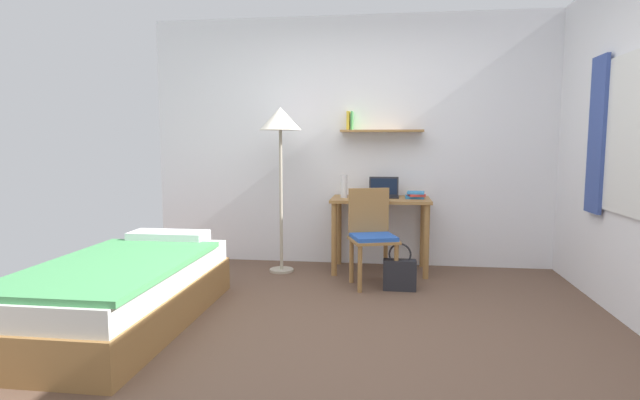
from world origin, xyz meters
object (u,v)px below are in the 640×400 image
at_px(desk, 380,212).
at_px(handbag, 400,274).
at_px(book_stack, 415,195).
at_px(bed, 124,291).
at_px(laptop, 384,192).
at_px(standing_lamp, 280,127).
at_px(desk_chair, 372,233).
at_px(water_bottle, 344,186).

xyz_separation_m(desk, handbag, (0.18, -0.65, -0.45)).
bearing_deg(book_stack, bed, -140.06).
bearing_deg(laptop, standing_lamp, -166.65).
height_order(desk, handbag, desk).
bearing_deg(desk_chair, laptop, 80.86).
bearing_deg(standing_lamp, handbag, -23.17).
distance_m(desk, book_stack, 0.39).
xyz_separation_m(standing_lamp, laptop, (1.01, 0.24, -0.65)).
relative_size(bed, standing_lamp, 1.19).
bearing_deg(desk_chair, handbag, -27.76).
xyz_separation_m(desk, book_stack, (0.34, 0.02, 0.18)).
bearing_deg(book_stack, laptop, 165.85).
relative_size(desk_chair, handbag, 2.09).
height_order(desk, water_bottle, water_bottle).
height_order(standing_lamp, handbag, standing_lamp).
bearing_deg(handbag, water_bottle, 131.13).
height_order(desk_chair, book_stack, desk_chair).
height_order(bed, book_stack, book_stack).
relative_size(desk_chair, standing_lamp, 0.54).
relative_size(bed, desk_chair, 2.22).
relative_size(desk, handbag, 2.33).
relative_size(desk_chair, book_stack, 3.89).
bearing_deg(bed, book_stack, 39.94).
bearing_deg(desk_chair, standing_lamp, 158.15).
distance_m(bed, laptop, 2.65).
height_order(bed, desk_chair, desk_chair).
bearing_deg(laptop, bed, -134.27).
distance_m(bed, water_bottle, 2.33).
distance_m(desk, water_bottle, 0.45).
height_order(bed, water_bottle, water_bottle).
distance_m(bed, handbag, 2.26).
bearing_deg(desk, standing_lamp, -171.56).
bearing_deg(desk_chair, water_bottle, 120.95).
distance_m(desk_chair, water_bottle, 0.69).
bearing_deg(desk, laptop, 72.73).
height_order(water_bottle, handbag, water_bottle).
bearing_deg(standing_lamp, desk_chair, -21.85).
bearing_deg(handbag, book_stack, 76.38).
bearing_deg(bed, water_bottle, 50.98).
height_order(standing_lamp, book_stack, standing_lamp).
height_order(standing_lamp, water_bottle, standing_lamp).
distance_m(standing_lamp, handbag, 1.82).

